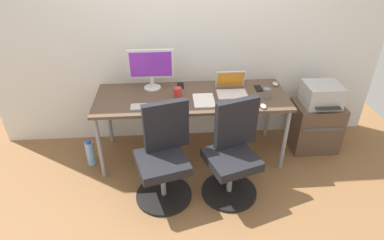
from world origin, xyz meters
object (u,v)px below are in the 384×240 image
at_px(office_chair_right, 232,155).
at_px(water_bottle_on_floor, 90,153).
at_px(printer, 322,95).
at_px(office_chair_left, 164,158).
at_px(coffee_mug, 178,92).
at_px(desktop_monitor, 151,66).
at_px(open_laptop, 231,88).
at_px(side_cabinet, 314,126).

relative_size(office_chair_right, water_bottle_on_floor, 3.03).
bearing_deg(printer, office_chair_left, -159.36).
relative_size(water_bottle_on_floor, coffee_mug, 3.37).
bearing_deg(office_chair_right, office_chair_left, 179.91).
distance_m(printer, desktop_monitor, 1.86).
distance_m(office_chair_left, open_laptop, 1.04).
distance_m(water_bottle_on_floor, open_laptop, 1.67).
distance_m(office_chair_right, desktop_monitor, 1.25).
xyz_separation_m(open_laptop, coffee_mug, (-0.56, -0.03, -0.01)).
bearing_deg(office_chair_left, coffee_mug, 75.34).
bearing_deg(water_bottle_on_floor, open_laptop, 5.55).
relative_size(open_laptop, coffee_mug, 3.37).
height_order(desktop_monitor, coffee_mug, desktop_monitor).
relative_size(office_chair_left, desktop_monitor, 1.96).
bearing_deg(water_bottle_on_floor, office_chair_left, -31.61).
relative_size(desktop_monitor, coffee_mug, 5.22).
xyz_separation_m(printer, water_bottle_on_floor, (-2.53, -0.15, -0.53)).
height_order(side_cabinet, water_bottle_on_floor, side_cabinet).
height_order(printer, desktop_monitor, desktop_monitor).
bearing_deg(side_cabinet, printer, -90.00).
bearing_deg(printer, desktop_monitor, 174.74).
relative_size(office_chair_left, water_bottle_on_floor, 3.03).
relative_size(printer, desktop_monitor, 0.83).
height_order(desktop_monitor, open_laptop, desktop_monitor).
distance_m(open_laptop, coffee_mug, 0.56).
xyz_separation_m(side_cabinet, coffee_mug, (-1.56, -0.04, 0.51)).
bearing_deg(open_laptop, water_bottle_on_floor, -174.45).
relative_size(side_cabinet, open_laptop, 1.80).
bearing_deg(water_bottle_on_floor, side_cabinet, 3.48).
bearing_deg(coffee_mug, open_laptop, 3.44).
bearing_deg(office_chair_right, coffee_mug, 128.23).
bearing_deg(desktop_monitor, printer, -5.26).
relative_size(water_bottle_on_floor, open_laptop, 1.00).
bearing_deg(office_chair_left, desktop_monitor, 97.45).
height_order(office_chair_left, side_cabinet, office_chair_left).
distance_m(side_cabinet, open_laptop, 1.13).
xyz_separation_m(office_chair_left, coffee_mug, (0.16, 0.61, 0.37)).
distance_m(office_chair_left, office_chair_right, 0.64).
xyz_separation_m(office_chair_left, printer, (1.72, 0.65, 0.26)).
bearing_deg(open_laptop, office_chair_left, -138.25).
bearing_deg(open_laptop, coffee_mug, -176.56).
bearing_deg(water_bottle_on_floor, printer, 3.46).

